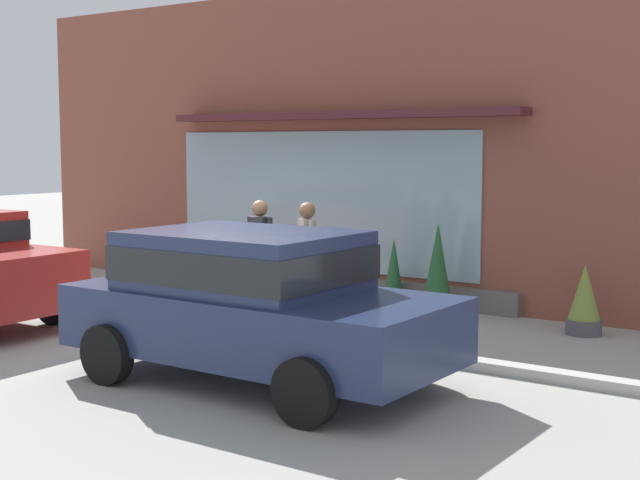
% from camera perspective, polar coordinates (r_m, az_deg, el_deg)
% --- Properties ---
extents(ground_plane, '(60.00, 60.00, 0.00)m').
position_cam_1_polar(ground_plane, '(12.70, -6.27, -5.42)').
color(ground_plane, '#9E9B93').
extents(curb_strip, '(14.00, 0.24, 0.12)m').
position_cam_1_polar(curb_strip, '(12.54, -6.87, -5.29)').
color(curb_strip, '#B2B2AD').
rests_on(curb_strip, ground_plane).
extents(storefront, '(14.00, 0.81, 5.08)m').
position_cam_1_polar(storefront, '(14.99, 1.68, 5.95)').
color(storefront, brown).
rests_on(storefront, ground_plane).
extents(fire_hydrant, '(0.44, 0.41, 0.87)m').
position_cam_1_polar(fire_hydrant, '(12.12, 1.70, -3.88)').
color(fire_hydrant, '#B2B2B7').
rests_on(fire_hydrant, ground_plane).
extents(pedestrian_with_handbag, '(0.54, 0.45, 1.72)m').
position_cam_1_polar(pedestrian_with_handbag, '(12.68, -0.83, -0.83)').
color(pedestrian_with_handbag, brown).
rests_on(pedestrian_with_handbag, ground_plane).
extents(pedestrian_passerby, '(0.47, 0.23, 1.73)m').
position_cam_1_polar(pedestrian_passerby, '(12.94, -3.81, -0.62)').
color(pedestrian_passerby, '#232328').
rests_on(pedestrian_passerby, ground_plane).
extents(parked_car_navy, '(4.15, 2.11, 1.61)m').
position_cam_1_polar(parked_car_navy, '(9.59, -4.27, -3.63)').
color(parked_car_navy, navy).
rests_on(parked_car_navy, ground_plane).
extents(potted_plant_by_entrance, '(0.29, 0.29, 0.64)m').
position_cam_1_polar(potted_plant_by_entrance, '(17.31, -11.96, -1.26)').
color(potted_plant_by_entrance, '#9E6042').
rests_on(potted_plant_by_entrance, ground_plane).
extents(potted_plant_window_left, '(0.42, 0.42, 1.37)m').
position_cam_1_polar(potted_plant_window_left, '(13.46, 7.43, -1.92)').
color(potted_plant_window_left, '#9E6042').
rests_on(potted_plant_window_left, ground_plane).
extents(potted_plant_low_front, '(0.47, 0.47, 0.94)m').
position_cam_1_polar(potted_plant_low_front, '(12.49, 16.34, -3.70)').
color(potted_plant_low_front, '#4C4C51').
rests_on(potted_plant_low_front, ground_plane).
extents(potted_plant_near_hydrant, '(0.31, 0.31, 1.09)m').
position_cam_1_polar(potted_plant_near_hydrant, '(14.03, 4.67, -2.14)').
color(potted_plant_near_hydrant, '#9E6042').
rests_on(potted_plant_near_hydrant, ground_plane).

